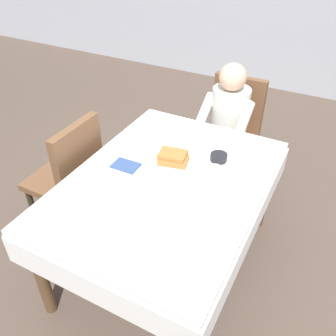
{
  "coord_description": "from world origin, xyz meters",
  "views": [
    {
      "loc": [
        0.79,
        -1.49,
        2.08
      ],
      "look_at": [
        -0.02,
        0.05,
        0.79
      ],
      "focal_mm": 38.7,
      "sensor_mm": 36.0,
      "label": 1
    }
  ],
  "objects_px": {
    "fork_left_of_plate": "(147,157)",
    "diner_person": "(228,119)",
    "chair_diner": "(232,125)",
    "chair_left_side": "(71,172)",
    "dining_table_main": "(167,192)",
    "cup_coffee": "(215,173)",
    "knife_right_of_plate": "(201,173)",
    "spoon_near_edge": "(150,188)",
    "plate_breakfast": "(174,162)",
    "bowl_butter": "(219,157)",
    "syrup_pitcher": "(154,137)",
    "breakfast_stack": "(173,158)"
  },
  "relations": [
    {
      "from": "syrup_pitcher",
      "to": "spoon_near_edge",
      "type": "xyz_separation_m",
      "value": [
        0.23,
        -0.45,
        -0.04
      ]
    },
    {
      "from": "chair_diner",
      "to": "cup_coffee",
      "type": "height_order",
      "value": "chair_diner"
    },
    {
      "from": "chair_diner",
      "to": "chair_left_side",
      "type": "bearing_deg",
      "value": 55.94
    },
    {
      "from": "chair_left_side",
      "to": "knife_right_of_plate",
      "type": "xyz_separation_m",
      "value": [
        0.92,
        0.15,
        0.21
      ]
    },
    {
      "from": "chair_left_side",
      "to": "bowl_butter",
      "type": "height_order",
      "value": "chair_left_side"
    },
    {
      "from": "chair_left_side",
      "to": "fork_left_of_plate",
      "type": "bearing_deg",
      "value": -74.17
    },
    {
      "from": "dining_table_main",
      "to": "spoon_near_edge",
      "type": "height_order",
      "value": "spoon_near_edge"
    },
    {
      "from": "chair_diner",
      "to": "knife_right_of_plate",
      "type": "height_order",
      "value": "chair_diner"
    },
    {
      "from": "cup_coffee",
      "to": "breakfast_stack",
      "type": "bearing_deg",
      "value": 175.24
    },
    {
      "from": "cup_coffee",
      "to": "bowl_butter",
      "type": "xyz_separation_m",
      "value": [
        -0.05,
        0.19,
        -0.02
      ]
    },
    {
      "from": "dining_table_main",
      "to": "plate_breakfast",
      "type": "relative_size",
      "value": 5.44
    },
    {
      "from": "plate_breakfast",
      "to": "breakfast_stack",
      "type": "bearing_deg",
      "value": -133.47
    },
    {
      "from": "bowl_butter",
      "to": "syrup_pitcher",
      "type": "distance_m",
      "value": 0.47
    },
    {
      "from": "dining_table_main",
      "to": "fork_left_of_plate",
      "type": "distance_m",
      "value": 0.29
    },
    {
      "from": "dining_table_main",
      "to": "cup_coffee",
      "type": "height_order",
      "value": "cup_coffee"
    },
    {
      "from": "cup_coffee",
      "to": "diner_person",
      "type": "bearing_deg",
      "value": 104.6
    },
    {
      "from": "diner_person",
      "to": "spoon_near_edge",
      "type": "height_order",
      "value": "diner_person"
    },
    {
      "from": "syrup_pitcher",
      "to": "fork_left_of_plate",
      "type": "xyz_separation_m",
      "value": [
        0.05,
        -0.19,
        -0.04
      ]
    },
    {
      "from": "diner_person",
      "to": "fork_left_of_plate",
      "type": "distance_m",
      "value": 0.9
    },
    {
      "from": "diner_person",
      "to": "cup_coffee",
      "type": "relative_size",
      "value": 9.91
    },
    {
      "from": "chair_left_side",
      "to": "syrup_pitcher",
      "type": "distance_m",
      "value": 0.65
    },
    {
      "from": "chair_diner",
      "to": "syrup_pitcher",
      "type": "height_order",
      "value": "chair_diner"
    },
    {
      "from": "cup_coffee",
      "to": "chair_left_side",
      "type": "bearing_deg",
      "value": -171.96
    },
    {
      "from": "spoon_near_edge",
      "to": "plate_breakfast",
      "type": "bearing_deg",
      "value": 91.96
    },
    {
      "from": "chair_diner",
      "to": "diner_person",
      "type": "bearing_deg",
      "value": 90.0
    },
    {
      "from": "chair_left_side",
      "to": "cup_coffee",
      "type": "bearing_deg",
      "value": -81.96
    },
    {
      "from": "chair_diner",
      "to": "knife_right_of_plate",
      "type": "distance_m",
      "value": 1.05
    },
    {
      "from": "chair_diner",
      "to": "knife_right_of_plate",
      "type": "relative_size",
      "value": 4.65
    },
    {
      "from": "chair_diner",
      "to": "syrup_pitcher",
      "type": "xyz_separation_m",
      "value": [
        -0.3,
        -0.83,
        0.25
      ]
    },
    {
      "from": "diner_person",
      "to": "breakfast_stack",
      "type": "xyz_separation_m",
      "value": [
        -0.06,
        -0.85,
        0.12
      ]
    },
    {
      "from": "chair_left_side",
      "to": "knife_right_of_plate",
      "type": "bearing_deg",
      "value": -80.52
    },
    {
      "from": "plate_breakfast",
      "to": "knife_right_of_plate",
      "type": "distance_m",
      "value": 0.19
    },
    {
      "from": "diner_person",
      "to": "bowl_butter",
      "type": "relative_size",
      "value": 10.18
    },
    {
      "from": "bowl_butter",
      "to": "knife_right_of_plate",
      "type": "xyz_separation_m",
      "value": [
        -0.04,
        -0.18,
        -0.02
      ]
    },
    {
      "from": "dining_table_main",
      "to": "breakfast_stack",
      "type": "height_order",
      "value": "breakfast_stack"
    },
    {
      "from": "chair_diner",
      "to": "chair_left_side",
      "type": "relative_size",
      "value": 1.0
    },
    {
      "from": "chair_diner",
      "to": "spoon_near_edge",
      "type": "xyz_separation_m",
      "value": [
        -0.07,
        -1.28,
        0.21
      ]
    },
    {
      "from": "knife_right_of_plate",
      "to": "plate_breakfast",
      "type": "bearing_deg",
      "value": 83.06
    },
    {
      "from": "spoon_near_edge",
      "to": "breakfast_stack",
      "type": "bearing_deg",
      "value": 93.18
    },
    {
      "from": "chair_left_side",
      "to": "bowl_butter",
      "type": "distance_m",
      "value": 1.05
    },
    {
      "from": "cup_coffee",
      "to": "spoon_near_edge",
      "type": "distance_m",
      "value": 0.39
    },
    {
      "from": "fork_left_of_plate",
      "to": "diner_person",
      "type": "bearing_deg",
      "value": -22.6
    },
    {
      "from": "fork_left_of_plate",
      "to": "knife_right_of_plate",
      "type": "distance_m",
      "value": 0.38
    },
    {
      "from": "syrup_pitcher",
      "to": "knife_right_of_plate",
      "type": "relative_size",
      "value": 0.4
    },
    {
      "from": "bowl_butter",
      "to": "spoon_near_edge",
      "type": "relative_size",
      "value": 0.73
    },
    {
      "from": "chair_diner",
      "to": "knife_right_of_plate",
      "type": "bearing_deg",
      "value": 97.51
    },
    {
      "from": "breakfast_stack",
      "to": "knife_right_of_plate",
      "type": "distance_m",
      "value": 0.2
    },
    {
      "from": "plate_breakfast",
      "to": "bowl_butter",
      "type": "distance_m",
      "value": 0.29
    },
    {
      "from": "chair_left_side",
      "to": "spoon_near_edge",
      "type": "relative_size",
      "value": 6.2
    },
    {
      "from": "diner_person",
      "to": "spoon_near_edge",
      "type": "distance_m",
      "value": 1.13
    }
  ]
}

